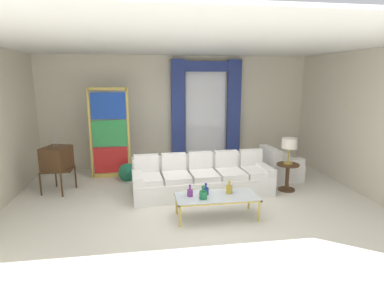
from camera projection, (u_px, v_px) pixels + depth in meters
ground_plane at (195, 208)px, 6.08m from camera, size 16.00×16.00×0.00m
wall_rear at (177, 112)px, 8.73m from camera, size 8.00×0.12×3.00m
wall_right at (357, 121)px, 6.90m from camera, size 0.12×7.00×3.00m
ceiling_slab at (188, 47)px, 6.23m from camera, size 8.00×7.60×0.04m
curtained_window at (206, 103)px, 8.64m from camera, size 2.00×0.17×2.70m
couch_white_long at (202, 179)px, 6.81m from camera, size 2.96×1.08×0.86m
coffee_table at (217, 197)px, 5.57m from camera, size 1.44×0.61×0.41m
bottle_blue_decanter at (203, 194)px, 5.41m from camera, size 0.13×0.13×0.24m
bottle_crystal_tall at (190, 192)px, 5.52m from camera, size 0.10×0.10×0.21m
bottle_amber_squat at (206, 190)px, 5.62m from camera, size 0.10×0.10×0.21m
bottle_ruby_flask at (229, 189)px, 5.67m from camera, size 0.11×0.11×0.23m
vintage_tv at (57, 159)px, 6.79m from camera, size 0.66×0.72×1.35m
armchair_white at (279, 168)px, 7.71m from camera, size 0.88×0.88×0.80m
stained_glass_divider at (110, 135)px, 7.73m from camera, size 0.95×0.05×2.20m
peacock_figurine at (127, 173)px, 7.52m from camera, size 0.44×0.60×0.50m
round_side_table at (287, 175)px, 6.95m from camera, size 0.48×0.48×0.59m
table_lamp_brass at (289, 144)px, 6.81m from camera, size 0.32×0.32×0.57m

